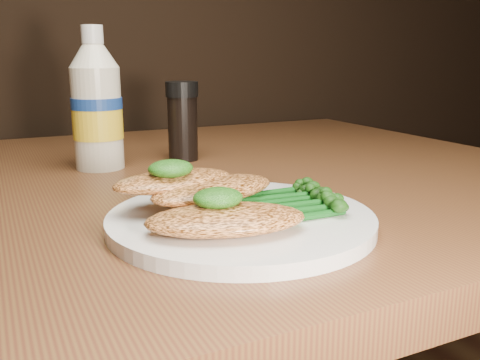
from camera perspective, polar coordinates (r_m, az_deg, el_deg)
name	(u,v)px	position (r m, az deg, el deg)	size (l,w,h in m)	color
plate	(241,220)	(0.47, 0.10, -4.38)	(0.24, 0.24, 0.01)	white
chicken_front	(226,219)	(0.42, -1.54, -4.31)	(0.13, 0.07, 0.02)	#F3944D
chicken_mid	(214,189)	(0.48, -2.91, -1.04)	(0.13, 0.06, 0.02)	#F3944D
chicken_back	(174,181)	(0.48, -7.25, -0.09)	(0.12, 0.06, 0.02)	#F3944D
pesto_front	(218,198)	(0.42, -2.43, -1.96)	(0.04, 0.04, 0.02)	black
pesto_back	(171,169)	(0.47, -7.59, 1.25)	(0.04, 0.04, 0.02)	black
broccolini_bundle	(282,200)	(0.48, 4.63, -2.22)	(0.12, 0.09, 0.02)	#104C15
mayo_bottle	(96,99)	(0.72, -15.41, 8.56)	(0.07, 0.07, 0.19)	beige
pepper_grinder	(183,121)	(0.76, -6.29, 6.38)	(0.05, 0.05, 0.11)	black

